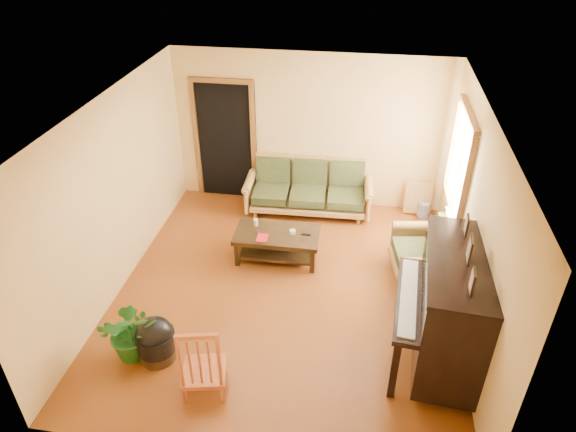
% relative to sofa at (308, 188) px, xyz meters
% --- Properties ---
extents(floor, '(5.00, 5.00, 0.00)m').
position_rel_sofa_xyz_m(floor, '(-0.04, -2.12, -0.44)').
color(floor, '#57260B').
rests_on(floor, ground).
extents(doorway, '(1.08, 0.16, 2.05)m').
position_rel_sofa_xyz_m(doorway, '(-1.49, 0.36, 0.58)').
color(doorway, black).
rests_on(doorway, floor).
extents(window, '(0.12, 1.36, 1.46)m').
position_rel_sofa_xyz_m(window, '(2.17, -0.82, 1.06)').
color(window, white).
rests_on(window, right_wall).
extents(sofa, '(2.10, 0.95, 0.89)m').
position_rel_sofa_xyz_m(sofa, '(0.00, 0.00, 0.00)').
color(sofa, '#A3773B').
rests_on(sofa, floor).
extents(coffee_table, '(1.23, 0.68, 0.45)m').
position_rel_sofa_xyz_m(coffee_table, '(-0.28, -1.37, -0.22)').
color(coffee_table, black).
rests_on(coffee_table, floor).
extents(armchair, '(0.99, 1.03, 0.91)m').
position_rel_sofa_xyz_m(armchair, '(1.76, -1.45, 0.01)').
color(armchair, '#A3773B').
rests_on(armchair, floor).
extents(piano, '(1.07, 1.68, 1.43)m').
position_rel_sofa_xyz_m(piano, '(1.94, -2.98, 0.27)').
color(piano, black).
rests_on(piano, floor).
extents(footstool, '(0.58, 0.58, 0.43)m').
position_rel_sofa_xyz_m(footstool, '(-1.33, -3.50, -0.23)').
color(footstool, black).
rests_on(footstool, floor).
extents(red_chair, '(0.56, 0.59, 0.99)m').
position_rel_sofa_xyz_m(red_chair, '(-0.65, -3.83, 0.05)').
color(red_chair, '#9C421C').
rests_on(red_chair, floor).
extents(leaning_frame, '(0.45, 0.12, 0.59)m').
position_rel_sofa_xyz_m(leaning_frame, '(1.82, 0.22, -0.15)').
color(leaning_frame, gold).
rests_on(leaning_frame, floor).
extents(ceramic_crock, '(0.22, 0.22, 0.25)m').
position_rel_sofa_xyz_m(ceramic_crock, '(1.93, 0.16, -0.32)').
color(ceramic_crock, '#3749A5').
rests_on(ceramic_crock, floor).
extents(potted_plant, '(0.77, 0.71, 0.74)m').
position_rel_sofa_xyz_m(potted_plant, '(-1.60, -3.50, -0.07)').
color(potted_plant, '#1C5618').
rests_on(potted_plant, floor).
extents(book, '(0.16, 0.22, 0.02)m').
position_rel_sofa_xyz_m(book, '(-0.55, -1.56, 0.01)').
color(book, '#A1151A').
rests_on(book, coffee_table).
extents(candle, '(0.08, 0.08, 0.11)m').
position_rel_sofa_xyz_m(candle, '(-0.63, -1.24, 0.06)').
color(candle, silver).
rests_on(candle, coffee_table).
extents(glass_jar, '(0.09, 0.09, 0.06)m').
position_rel_sofa_xyz_m(glass_jar, '(-0.06, -1.36, 0.03)').
color(glass_jar, silver).
rests_on(glass_jar, coffee_table).
extents(remote, '(0.14, 0.04, 0.01)m').
position_rel_sofa_xyz_m(remote, '(0.14, -1.36, 0.01)').
color(remote, black).
rests_on(remote, coffee_table).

